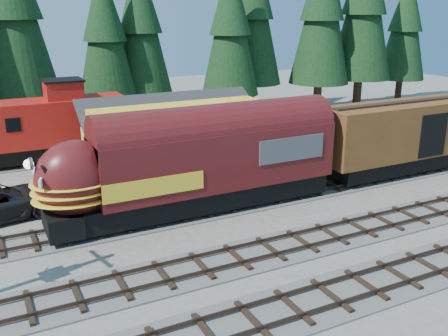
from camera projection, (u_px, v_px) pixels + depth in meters
name	position (u px, v px, depth m)	size (l,w,h in m)	color
ground	(260.00, 233.00, 25.58)	(120.00, 120.00, 0.00)	#6B665B
track_siding	(359.00, 180.00, 33.26)	(68.00, 3.20, 0.33)	#4C4947
track_main_south	(431.00, 211.00, 28.15)	(68.00, 3.20, 0.33)	#4C4947
track_spur	(18.00, 165.00, 36.58)	(32.00, 3.20, 0.33)	#4C4947
depot	(182.00, 133.00, 33.61)	(12.80, 7.00, 5.30)	gold
conifer_backdrop	(192.00, 20.00, 46.16)	(79.52, 23.66, 16.64)	black
locomotive	(188.00, 168.00, 27.20)	(16.93, 3.37, 4.60)	black
boxcar	(414.00, 133.00, 34.42)	(14.82, 3.18, 4.66)	black
caboose	(52.00, 125.00, 36.93)	(10.83, 3.14, 5.63)	black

